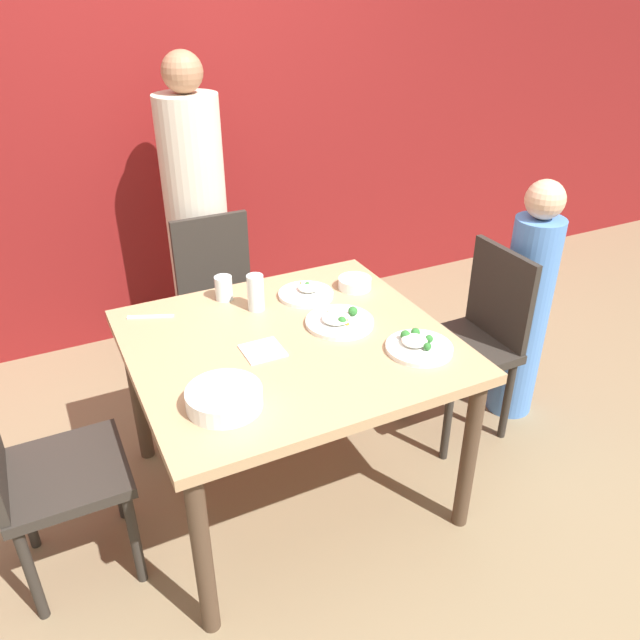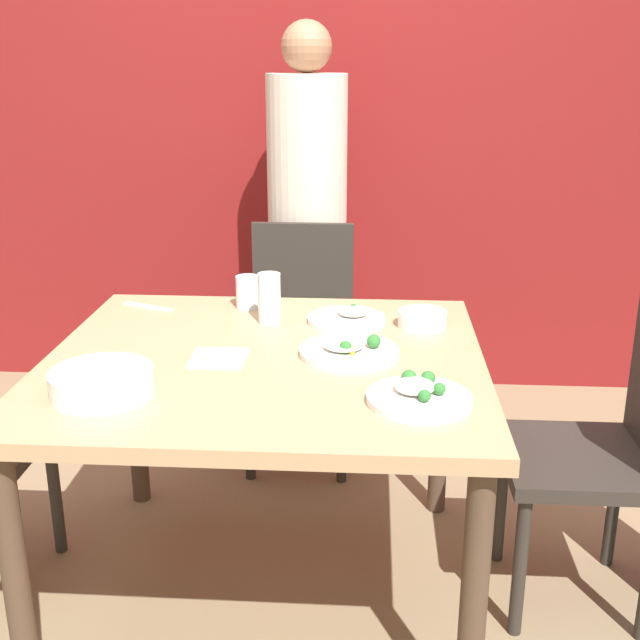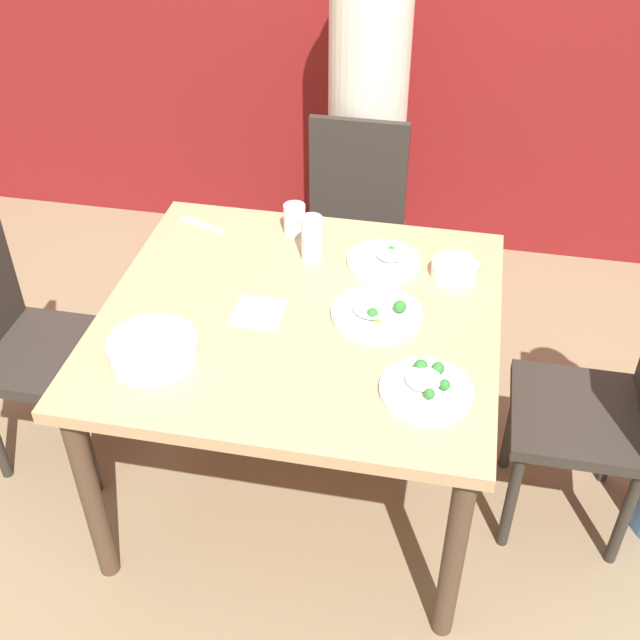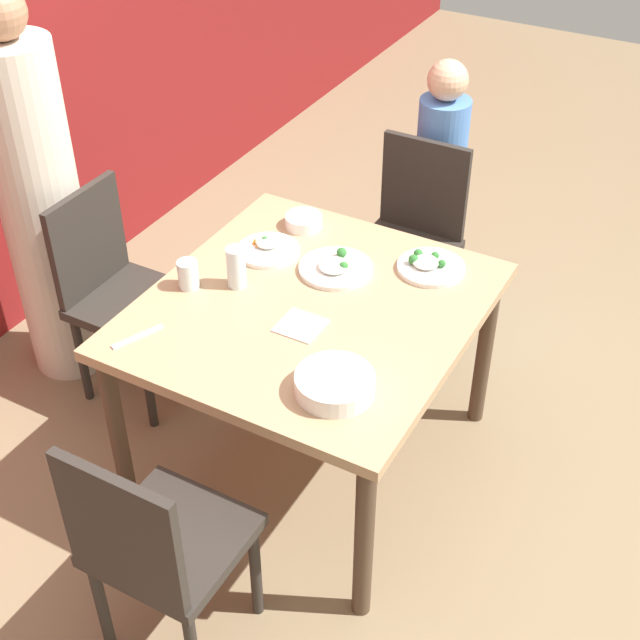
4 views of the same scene
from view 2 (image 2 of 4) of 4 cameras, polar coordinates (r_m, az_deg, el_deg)
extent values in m
plane|color=#847051|center=(2.44, -3.55, -18.56)|extent=(10.00, 10.00, 0.00)
cube|color=maroon|center=(3.55, -0.64, 16.48)|extent=(10.00, 0.06, 2.70)
cube|color=tan|center=(2.10, -3.93, -3.08)|extent=(1.14, 1.06, 0.04)
cylinder|color=#4C3828|center=(2.01, -20.79, -17.13)|extent=(0.06, 0.06, 0.68)
cylinder|color=#4C3828|center=(1.87, 10.87, -19.17)|extent=(0.06, 0.06, 0.68)
cylinder|color=#4C3828|center=(2.77, -13.01, -6.17)|extent=(0.06, 0.06, 0.68)
cylinder|color=#4C3828|center=(2.67, 8.55, -6.86)|extent=(0.06, 0.06, 0.68)
cube|color=#2D2823|center=(2.93, -1.49, -2.29)|extent=(0.40, 0.40, 0.04)
cube|color=#2D2823|center=(3.04, -1.21, 3.01)|extent=(0.38, 0.03, 0.42)
cylinder|color=#2D2823|center=(2.89, -5.04, -7.55)|extent=(0.04, 0.04, 0.41)
cylinder|color=#2D2823|center=(2.86, 1.56, -7.77)|extent=(0.04, 0.04, 0.41)
cylinder|color=#2D2823|center=(3.19, -4.16, -4.98)|extent=(0.04, 0.04, 0.41)
cylinder|color=#2D2823|center=(3.16, 1.80, -5.14)|extent=(0.04, 0.04, 0.41)
cube|color=#2D2823|center=(2.29, 17.88, -9.45)|extent=(0.40, 0.40, 0.04)
cylinder|color=#2D2823|center=(2.51, 12.74, -12.33)|extent=(0.04, 0.04, 0.41)
cylinder|color=#2D2823|center=(2.23, 14.02, -16.62)|extent=(0.04, 0.04, 0.41)
cylinder|color=#2D2823|center=(2.58, 20.16, -12.13)|extent=(0.04, 0.04, 0.41)
cylinder|color=#2D2823|center=(2.36, -21.33, -15.39)|extent=(0.04, 0.04, 0.41)
cylinder|color=#2D2823|center=(2.61, -18.33, -11.52)|extent=(0.04, 0.04, 0.41)
cylinder|color=beige|center=(3.23, -0.90, 4.64)|extent=(0.31, 0.31, 1.40)
sphere|color=#9E7051|center=(3.14, -0.97, 18.89)|extent=(0.19, 0.19, 0.19)
cylinder|color=white|center=(1.91, -15.24, -4.32)|extent=(0.24, 0.24, 0.06)
cylinder|color=#BC5123|center=(1.90, -15.31, -3.55)|extent=(0.21, 0.21, 0.01)
cylinder|color=white|center=(2.09, 2.10, -2.29)|extent=(0.26, 0.26, 0.02)
ellipsoid|color=white|center=(2.08, 1.67, -1.71)|extent=(0.11, 0.11, 0.03)
sphere|color=#2D702D|center=(2.09, 3.84, -1.51)|extent=(0.04, 0.04, 0.04)
cone|color=orange|center=(2.04, 2.32, -2.10)|extent=(0.02, 0.02, 0.03)
cone|color=orange|center=(2.13, 1.45, -1.26)|extent=(0.02, 0.02, 0.03)
sphere|color=#2D702D|center=(2.05, 1.82, -1.94)|extent=(0.03, 0.03, 0.03)
cylinder|color=white|center=(2.34, 1.89, 0.02)|extent=(0.23, 0.23, 0.02)
ellipsoid|color=white|center=(2.35, 2.37, 0.64)|extent=(0.09, 0.09, 0.03)
sphere|color=#2D702D|center=(2.36, 2.39, 0.77)|extent=(0.03, 0.03, 0.03)
cone|color=orange|center=(2.38, 1.75, 0.84)|extent=(0.01, 0.01, 0.03)
cone|color=orange|center=(2.39, 2.05, 0.95)|extent=(0.02, 0.02, 0.02)
cylinder|color=white|center=(1.83, 7.08, -5.59)|extent=(0.24, 0.24, 0.02)
ellipsoid|color=white|center=(1.83, 6.75, -4.69)|extent=(0.09, 0.09, 0.03)
sphere|color=#2D702D|center=(1.87, 6.35, -4.08)|extent=(0.04, 0.04, 0.04)
sphere|color=#2D702D|center=(1.82, 8.49, -4.87)|extent=(0.03, 0.03, 0.03)
sphere|color=#2D702D|center=(1.87, 7.70, -4.12)|extent=(0.03, 0.03, 0.03)
sphere|color=#2D702D|center=(1.79, 7.45, -5.37)|extent=(0.03, 0.03, 0.03)
cylinder|color=white|center=(2.32, 7.29, 0.07)|extent=(0.14, 0.14, 0.05)
cylinder|color=white|center=(2.32, 7.31, 0.55)|extent=(0.12, 0.12, 0.01)
cylinder|color=silver|center=(2.48, -5.18, 2.00)|extent=(0.07, 0.07, 0.10)
cylinder|color=silver|center=(2.33, -3.62, 1.55)|extent=(0.07, 0.07, 0.15)
cube|color=white|center=(2.08, -7.22, -2.69)|extent=(0.14, 0.14, 0.01)
cube|color=silver|center=(2.54, -12.12, 0.94)|extent=(0.17, 0.09, 0.01)
camera|label=1|loc=(1.13, -86.80, 25.20)|focal=35.00mm
camera|label=3|loc=(0.70, 113.60, 76.81)|focal=45.00mm
camera|label=4|loc=(2.66, -76.66, 28.14)|focal=50.00mm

